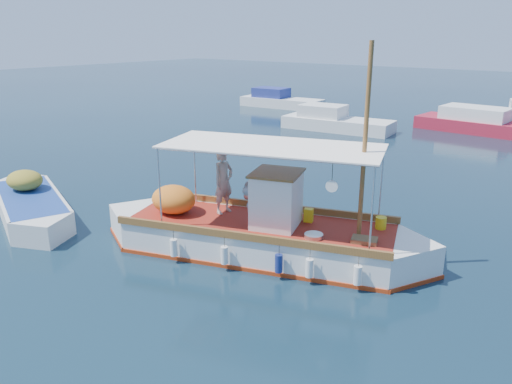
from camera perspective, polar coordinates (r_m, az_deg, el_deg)
The scene contains 6 objects.
ground at distance 15.22m, azimuth 1.42°, elevation -6.30°, with size 160.00×160.00×0.00m, color black.
fishing_caique at distance 14.68m, azimuth 0.11°, elevation -4.87°, with size 9.71×5.00×6.24m.
dinghy at distance 19.32m, azimuth -24.34°, elevation -1.49°, with size 6.44×3.62×1.69m.
bg_boat_nw at distance 33.72m, azimuth 8.93°, elevation 7.85°, with size 7.42×3.13×1.80m.
bg_boat_n at distance 35.41m, azimuth 25.48°, elevation 6.81°, with size 10.28×3.61×1.80m.
bg_boat_far_w at distance 43.77m, azimuth 2.70°, elevation 10.31°, with size 7.35×2.84×1.80m.
Camera 1 is at (8.13, -11.26, 6.23)m, focal length 35.00 mm.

